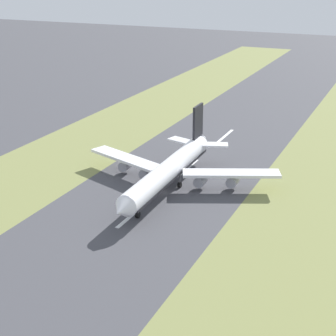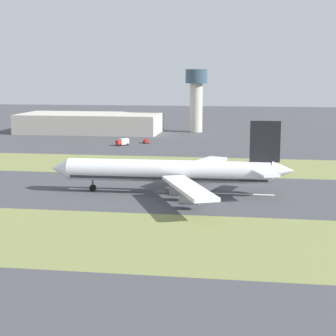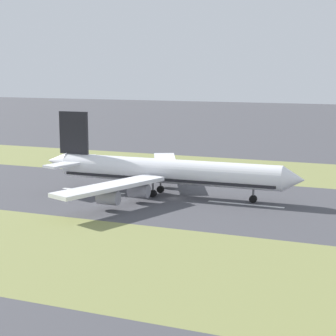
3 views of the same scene
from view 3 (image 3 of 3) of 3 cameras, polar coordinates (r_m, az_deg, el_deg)
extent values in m
plane|color=#424247|center=(136.65, 0.63, -3.07)|extent=(800.00, 800.00, 0.00)
cube|color=olive|center=(178.60, 5.76, -0.01)|extent=(40.00, 600.00, 0.01)
cube|color=olive|center=(97.45, -8.92, -8.60)|extent=(40.00, 600.00, 0.01)
cube|color=silver|center=(145.85, -7.58, -2.32)|extent=(1.20, 18.00, 0.01)
cube|color=silver|center=(131.57, 7.88, -3.67)|extent=(1.20, 18.00, 0.01)
cylinder|color=white|center=(137.74, 0.00, -0.33)|extent=(7.26, 56.12, 6.00)
cone|color=white|center=(130.60, 12.67, -1.14)|extent=(5.99, 5.13, 5.88)
cone|color=white|center=(150.96, -11.12, 0.70)|extent=(5.23, 6.11, 5.10)
cube|color=black|center=(138.04, 0.00, -1.00)|extent=(6.91, 53.87, 0.70)
cube|color=white|center=(156.53, -0.28, 0.59)|extent=(29.01, 16.98, 0.90)
cube|color=white|center=(124.89, -5.89, -1.88)|extent=(29.25, 15.87, 0.90)
cylinder|color=#93939E|center=(148.02, -0.25, -0.92)|extent=(3.31, 4.87, 3.20)
cylinder|color=#93939E|center=(157.51, -0.31, -0.26)|extent=(3.31, 4.87, 3.20)
cylinder|color=#93939E|center=(131.64, -2.99, -2.31)|extent=(3.31, 4.87, 3.20)
cylinder|color=#93939E|center=(125.10, -6.08, -3.01)|extent=(3.31, 4.87, 3.20)
cube|color=black|center=(147.40, -9.55, 3.55)|extent=(0.98, 8.02, 11.00)
cube|color=white|center=(153.15, -8.46, 0.99)|extent=(10.89, 7.46, 0.60)
cube|color=white|center=(143.73, -10.55, 0.34)|extent=(10.84, 7.09, 0.60)
cylinder|color=#59595E|center=(132.80, 8.66, -2.46)|extent=(0.50, 0.50, 3.20)
cylinder|color=black|center=(133.15, 8.64, -3.13)|extent=(0.94, 1.82, 1.80)
cylinder|color=#59595E|center=(141.87, -0.78, -1.55)|extent=(0.50, 0.50, 3.20)
cylinder|color=black|center=(142.19, -0.77, -2.18)|extent=(0.94, 1.82, 1.80)
cylinder|color=#59595E|center=(137.12, -1.55, -1.95)|extent=(0.50, 0.50, 3.20)
cylinder|color=black|center=(137.46, -1.55, -2.61)|extent=(0.94, 1.82, 1.80)
camera|label=1|loc=(214.02, 49.39, 15.83)|focal=60.00mm
camera|label=2|loc=(284.90, 6.87, 10.32)|focal=60.00mm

